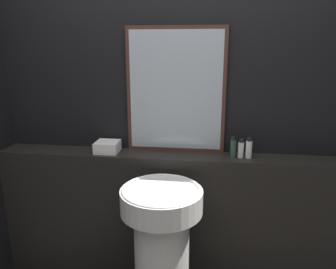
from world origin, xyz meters
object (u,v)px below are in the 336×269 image
towel_stack (107,147)px  lotion_bottle (249,148)px  mirror (176,91)px  shampoo_bottle (233,148)px  conditioner_bottle (241,149)px  pedestal_sink (162,246)px

towel_stack → lotion_bottle: bearing=-0.0°
mirror → towel_stack: 0.61m
mirror → towel_stack: (-0.47, -0.09, -0.39)m
lotion_bottle → shampoo_bottle: bearing=180.0°
towel_stack → conditioner_bottle: (0.92, -0.00, 0.02)m
shampoo_bottle → conditioner_bottle: size_ratio=1.12×
mirror → conditioner_bottle: mirror is taller
mirror → conditioner_bottle: 0.59m
mirror → conditioner_bottle: size_ratio=6.72×
pedestal_sink → conditioner_bottle: conditioner_bottle is taller
shampoo_bottle → mirror: bearing=167.1°
pedestal_sink → towel_stack: (-0.44, 0.40, 0.48)m
pedestal_sink → shampoo_bottle: (0.42, 0.40, 0.51)m
conditioner_bottle → lotion_bottle: size_ratio=0.90×
towel_stack → lotion_bottle: lotion_bottle is taller
towel_stack → pedestal_sink: bearing=-42.3°
pedestal_sink → lotion_bottle: size_ratio=6.28×
pedestal_sink → conditioner_bottle: (0.47, 0.40, 0.50)m
pedestal_sink → towel_stack: 0.77m
shampoo_bottle → conditioner_bottle: 0.05m
mirror → lotion_bottle: mirror is taller
mirror → lotion_bottle: bearing=-10.3°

